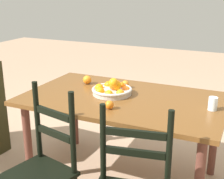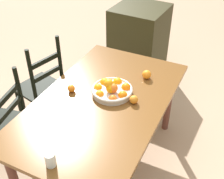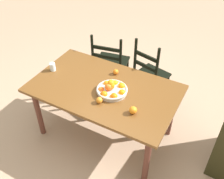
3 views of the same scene
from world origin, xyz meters
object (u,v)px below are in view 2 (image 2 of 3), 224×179
orange_loose_1 (134,100)px  cabinet (139,42)px  orange_loose_0 (147,75)px  orange_loose_2 (71,88)px  chair_by_cabinet (42,88)px  fruit_bowl (112,90)px  dining_table (102,109)px  drinking_glass (50,159)px

orange_loose_1 → cabinet: bearing=19.6°
orange_loose_0 → orange_loose_2: bearing=132.9°
orange_loose_0 → orange_loose_2: (-0.45, 0.48, -0.01)m
orange_loose_0 → orange_loose_2: size_ratio=1.22×
orange_loose_2 → chair_by_cabinet: bearing=65.8°
orange_loose_1 → orange_loose_2: bearing=99.5°
fruit_bowl → orange_loose_1: 0.20m
cabinet → orange_loose_2: (-1.55, -0.01, 0.31)m
cabinet → orange_loose_0: 1.25m
dining_table → orange_loose_1: 0.27m
dining_table → cabinet: bearing=10.6°
chair_by_cabinet → fruit_bowl: size_ratio=3.00×
orange_loose_1 → orange_loose_0: bearing=4.7°
dining_table → chair_by_cabinet: size_ratio=1.60×
orange_loose_2 → dining_table: bearing=-88.6°
orange_loose_0 → orange_loose_1: bearing=-175.3°
orange_loose_2 → fruit_bowl: bearing=-69.0°
dining_table → orange_loose_1: size_ratio=24.21×
dining_table → chair_by_cabinet: chair_by_cabinet is taller
cabinet → fruit_bowl: bearing=-164.1°
chair_by_cabinet → orange_loose_1: 1.09m
chair_by_cabinet → orange_loose_1: chair_by_cabinet is taller
cabinet → orange_loose_1: 1.59m
drinking_glass → orange_loose_0: bearing=-9.7°
chair_by_cabinet → orange_loose_0: (0.21, -1.00, 0.32)m
chair_by_cabinet → fruit_bowl: 0.90m
chair_by_cabinet → fruit_bowl: bearing=95.6°
orange_loose_1 → fruit_bowl: bearing=80.6°
fruit_bowl → drinking_glass: size_ratio=3.46×
cabinet → orange_loose_0: size_ratio=11.97×
chair_by_cabinet → cabinet: 1.41m
dining_table → orange_loose_1: orange_loose_1 is taller
orange_loose_1 → orange_loose_2: size_ratio=1.05×
dining_table → drinking_glass: 0.70m
dining_table → orange_loose_0: size_ratio=20.78×
orange_loose_0 → cabinet: bearing=24.0°
fruit_bowl → orange_loose_2: bearing=111.0°
dining_table → orange_loose_2: (-0.01, 0.28, 0.12)m
dining_table → orange_loose_0: (0.44, -0.20, 0.12)m
drinking_glass → orange_loose_2: bearing=22.9°
drinking_glass → fruit_bowl: bearing=-1.5°
dining_table → fruit_bowl: (0.11, -0.03, 0.13)m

